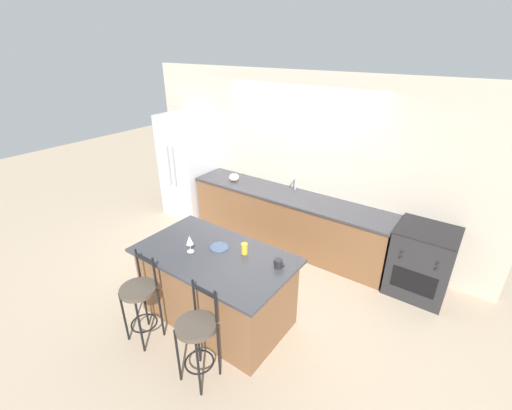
# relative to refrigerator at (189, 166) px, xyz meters

# --- Properties ---
(ground_plane) EXTENTS (18.00, 18.00, 0.00)m
(ground_plane) POSITION_rel_refrigerator_xyz_m (2.13, -0.31, -0.95)
(ground_plane) COLOR tan
(wall_back) EXTENTS (6.00, 0.07, 2.70)m
(wall_back) POSITION_rel_refrigerator_xyz_m (2.13, 0.41, 0.40)
(wall_back) COLOR beige
(wall_back) RESTS_ON ground_plane
(back_counter) EXTENTS (3.37, 0.70, 0.89)m
(back_counter) POSITION_rel_refrigerator_xyz_m (2.13, 0.07, -0.50)
(back_counter) COLOR brown
(back_counter) RESTS_ON ground_plane
(sink_faucet) EXTENTS (0.02, 0.13, 0.22)m
(sink_faucet) POSITION_rel_refrigerator_xyz_m (2.13, 0.28, 0.08)
(sink_faucet) COLOR #ADAFB5
(sink_faucet) RESTS_ON back_counter
(kitchen_island) EXTENTS (1.82, 1.05, 0.90)m
(kitchen_island) POSITION_rel_refrigerator_xyz_m (2.32, -1.88, -0.50)
(kitchen_island) COLOR brown
(kitchen_island) RESTS_ON ground_plane
(refrigerator) EXTENTS (0.83, 0.80, 1.90)m
(refrigerator) POSITION_rel_refrigerator_xyz_m (0.00, 0.00, 0.00)
(refrigerator) COLOR #BCBCC1
(refrigerator) RESTS_ON ground_plane
(oven_range) EXTENTS (0.73, 0.70, 0.94)m
(oven_range) POSITION_rel_refrigerator_xyz_m (4.19, 0.05, -0.48)
(oven_range) COLOR #28282B
(oven_range) RESTS_ON ground_plane
(bar_stool_near) EXTENTS (0.38, 0.38, 1.07)m
(bar_stool_near) POSITION_rel_refrigerator_xyz_m (1.89, -2.61, -0.37)
(bar_stool_near) COLOR black
(bar_stool_near) RESTS_ON ground_plane
(bar_stool_far) EXTENTS (0.38, 0.38, 1.07)m
(bar_stool_far) POSITION_rel_refrigerator_xyz_m (2.76, -2.62, -0.37)
(bar_stool_far) COLOR black
(bar_stool_far) RESTS_ON ground_plane
(dinner_plate) EXTENTS (0.22, 0.22, 0.02)m
(dinner_plate) POSITION_rel_refrigerator_xyz_m (2.28, -1.74, -0.04)
(dinner_plate) COLOR #425170
(dinner_plate) RESTS_ON kitchen_island
(wine_glass) EXTENTS (0.08, 0.08, 0.20)m
(wine_glass) POSITION_rel_refrigerator_xyz_m (2.07, -1.99, 0.09)
(wine_glass) COLOR white
(wine_glass) RESTS_ON kitchen_island
(coffee_mug) EXTENTS (0.12, 0.09, 0.09)m
(coffee_mug) POSITION_rel_refrigerator_xyz_m (3.05, -1.67, -0.00)
(coffee_mug) COLOR #232326
(coffee_mug) RESTS_ON kitchen_island
(tumbler_cup) EXTENTS (0.07, 0.07, 0.13)m
(tumbler_cup) POSITION_rel_refrigerator_xyz_m (2.60, -1.67, 0.01)
(tumbler_cup) COLOR gold
(tumbler_cup) RESTS_ON kitchen_island
(pumpkin_decoration) EXTENTS (0.17, 0.17, 0.16)m
(pumpkin_decoration) POSITION_rel_refrigerator_xyz_m (1.09, 0.01, 0.01)
(pumpkin_decoration) COLOR beige
(pumpkin_decoration) RESTS_ON back_counter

